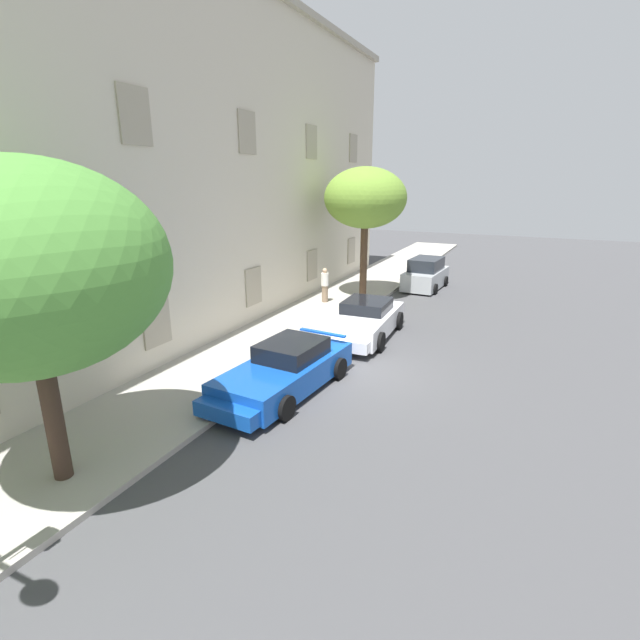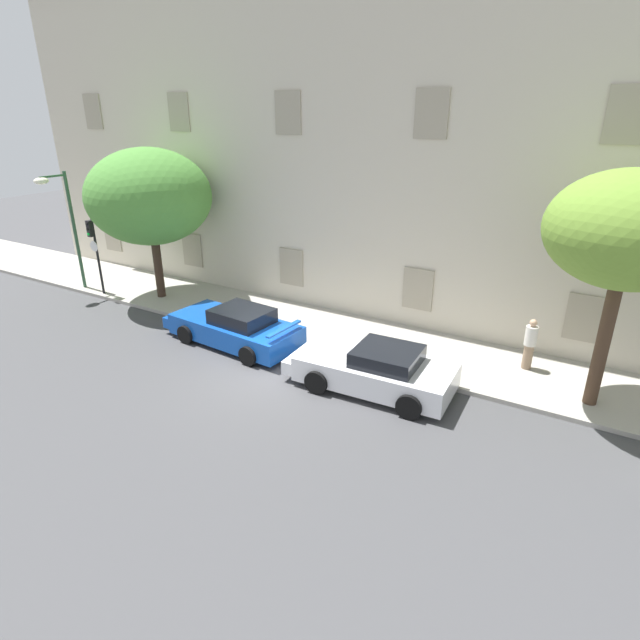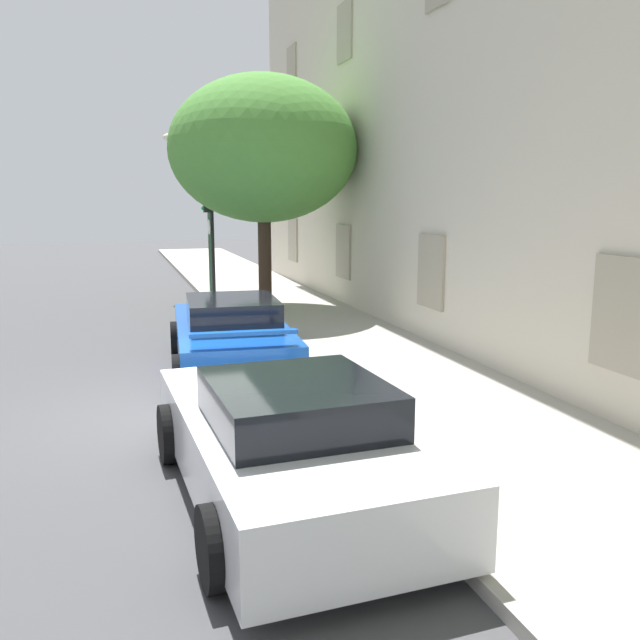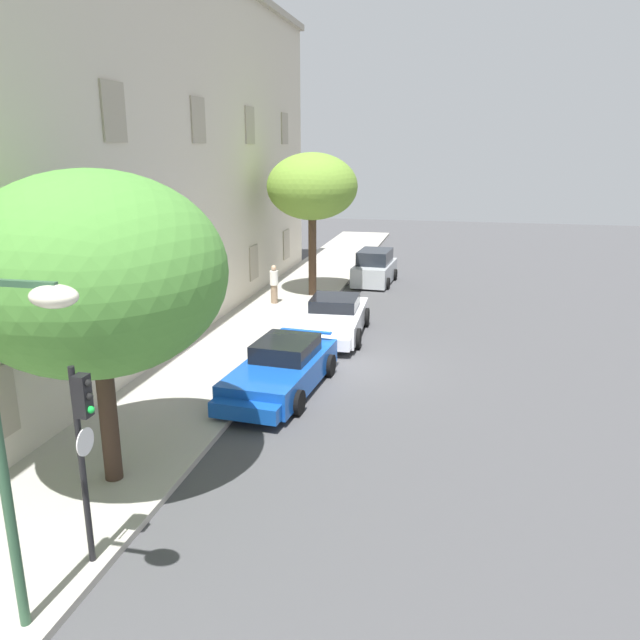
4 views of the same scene
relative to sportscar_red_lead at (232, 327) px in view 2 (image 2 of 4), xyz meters
The scene contains 10 objects.
ground_plane 2.77m from the sportscar_red_lead, 27.27° to the right, with size 80.00×80.00×0.00m, color #444447.
sidewalk 3.44m from the sportscar_red_lead, 45.10° to the left, with size 60.00×3.61×0.14m, color #A8A399.
building_facade 8.94m from the sportscar_red_lead, 69.41° to the left, with size 33.59×4.86×12.68m.
sportscar_red_lead is the anchor object (origin of this frame).
sportscar_yellow_flank 5.43m from the sportscar_red_lead, ahead, with size 4.91×2.42×1.34m.
tree_near_kerb 11.96m from the sportscar_red_lead, ahead, with size 3.90×3.90×6.17m.
tree_midblock 6.83m from the sportscar_red_lead, 160.75° to the left, with size 4.87×4.87×6.05m.
traffic_light 8.07m from the sportscar_red_lead, behind, with size 0.44×0.36×3.30m.
street_lamp 9.79m from the sportscar_red_lead, behind, with size 0.44×1.42×5.02m.
pedestrian_admiring 9.63m from the sportscar_red_lead, 17.48° to the left, with size 0.49×0.49×1.62m.
Camera 2 is at (8.40, -11.19, 7.57)m, focal length 28.79 mm.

